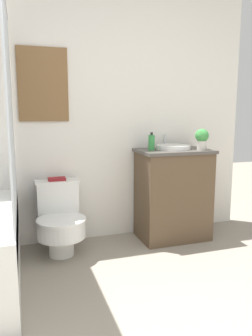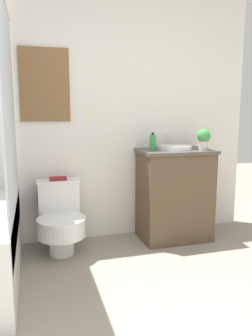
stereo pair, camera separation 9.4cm
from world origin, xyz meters
name	(u,v)px [view 2 (the right image)]	position (x,y,z in m)	size (l,w,h in m)	color
wall_back	(82,109)	(-0.01, 2.28, 1.25)	(3.35, 0.07, 2.50)	white
toilet	(60,218)	(-0.26, 1.99, 0.30)	(0.41, 0.54, 0.62)	white
vanity	(174,194)	(0.83, 2.01, 0.44)	(0.68, 0.46, 0.87)	brown
sink	(175,147)	(0.83, 2.04, 0.89)	(0.33, 0.36, 0.13)	white
soap_bottle	(153,142)	(0.61, 2.04, 0.95)	(0.06, 0.06, 0.16)	green
potted_plant	(204,138)	(1.06, 1.90, 0.98)	(0.13, 0.13, 0.20)	beige
book_on_tank	(58,179)	(-0.26, 2.13, 0.63)	(0.15, 0.10, 0.02)	maroon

